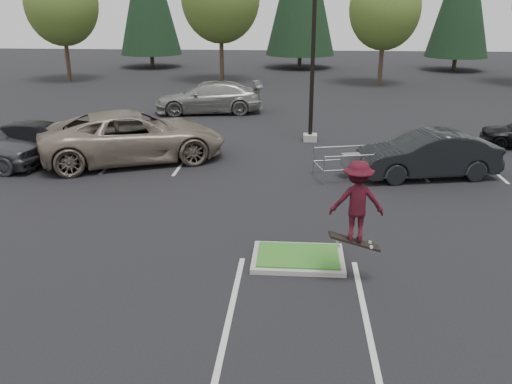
# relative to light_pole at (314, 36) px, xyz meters

# --- Properties ---
(ground) EXTENTS (120.00, 120.00, 0.00)m
(ground) POSITION_rel_light_pole_xyz_m (-0.50, -12.00, -4.56)
(ground) COLOR black
(ground) RESTS_ON ground
(grass_median) EXTENTS (2.20, 1.60, 0.16)m
(grass_median) POSITION_rel_light_pole_xyz_m (-0.50, -12.00, -4.48)
(grass_median) COLOR gray
(grass_median) RESTS_ON ground
(stall_lines) EXTENTS (22.62, 17.60, 0.01)m
(stall_lines) POSITION_rel_light_pole_xyz_m (-1.85, -5.98, -4.56)
(stall_lines) COLOR beige
(stall_lines) RESTS_ON ground
(light_pole) EXTENTS (0.70, 0.60, 10.12)m
(light_pole) POSITION_rel_light_pole_xyz_m (0.00, 0.00, 0.00)
(light_pole) COLOR gray
(light_pole) RESTS_ON ground
(decid_a) EXTENTS (5.44, 5.44, 8.91)m
(decid_a) POSITION_rel_light_pole_xyz_m (-18.51, 18.03, 1.02)
(decid_a) COLOR #38281C
(decid_a) RESTS_ON ground
(decid_b) EXTENTS (5.89, 5.89, 9.64)m
(decid_b) POSITION_rel_light_pole_xyz_m (-6.51, 18.53, 1.48)
(decid_b) COLOR #38281C
(decid_b) RESTS_ON ground
(decid_c) EXTENTS (5.12, 5.12, 8.38)m
(decid_c) POSITION_rel_light_pole_xyz_m (5.49, 17.83, 0.69)
(decid_c) COLOR #38281C
(decid_c) RESTS_ON ground
(cart_corral) EXTENTS (3.81, 2.14, 1.02)m
(cart_corral) POSITION_rel_light_pole_xyz_m (1.51, -5.24, -3.92)
(cart_corral) COLOR #93949B
(cart_corral) RESTS_ON ground
(skateboarder) EXTENTS (1.16, 0.68, 2.01)m
(skateboarder) POSITION_rel_light_pole_xyz_m (0.70, -13.00, -2.63)
(skateboarder) COLOR black
(skateboarder) RESTS_ON ground
(car_l_tan) EXTENTS (7.73, 5.74, 1.95)m
(car_l_tan) POSITION_rel_light_pole_xyz_m (-7.00, -3.84, -3.58)
(car_l_tan) COLOR #7B6D5E
(car_l_tan) RESTS_ON ground
(car_l_black) EXTENTS (5.33, 2.42, 1.51)m
(car_l_black) POSITION_rel_light_pole_xyz_m (-10.50, -4.01, -3.80)
(car_l_black) COLOR black
(car_l_black) RESTS_ON ground
(car_r_charc) EXTENTS (5.18, 2.72, 1.62)m
(car_r_charc) POSITION_rel_light_pole_xyz_m (4.00, -5.00, -3.75)
(car_r_charc) COLOR black
(car_r_charc) RESTS_ON ground
(car_far_silver) EXTENTS (6.23, 3.32, 1.72)m
(car_far_silver) POSITION_rel_light_pole_xyz_m (-5.50, 6.08, -3.70)
(car_far_silver) COLOR gray
(car_far_silver) RESTS_ON ground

